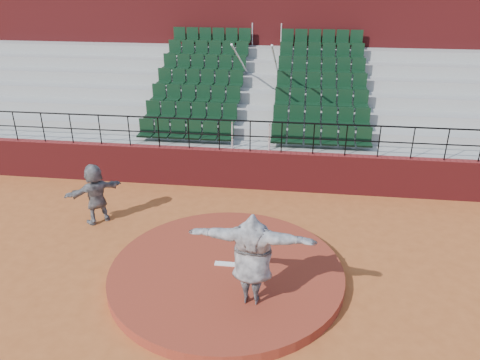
{
  "coord_description": "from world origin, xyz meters",
  "views": [
    {
      "loc": [
        1.5,
        -9.01,
        6.71
      ],
      "look_at": [
        0.0,
        2.5,
        1.4
      ],
      "focal_mm": 35.0,
      "sensor_mm": 36.0,
      "label": 1
    }
  ],
  "objects": [
    {
      "name": "ground",
      "position": [
        0.0,
        0.0,
        0.0
      ],
      "size": [
        90.0,
        90.0,
        0.0
      ],
      "primitive_type": "plane",
      "color": "#AE5727",
      "rests_on": "ground"
    },
    {
      "name": "pitchers_mound",
      "position": [
        0.0,
        0.0,
        0.12
      ],
      "size": [
        5.5,
        5.5,
        0.25
      ],
      "primitive_type": "cylinder",
      "color": "maroon",
      "rests_on": "ground"
    },
    {
      "name": "pitching_rubber",
      "position": [
        0.0,
        0.15,
        0.27
      ],
      "size": [
        0.6,
        0.15,
        0.03
      ],
      "primitive_type": "cube",
      "color": "white",
      "rests_on": "pitchers_mound"
    },
    {
      "name": "boundary_wall",
      "position": [
        0.0,
        5.0,
        0.65
      ],
      "size": [
        24.0,
        0.3,
        1.3
      ],
      "primitive_type": "cube",
      "color": "maroon",
      "rests_on": "ground"
    },
    {
      "name": "wall_railing",
      "position": [
        0.0,
        5.0,
        2.03
      ],
      "size": [
        24.04,
        0.05,
        1.03
      ],
      "color": "black",
      "rests_on": "boundary_wall"
    },
    {
      "name": "seating_deck",
      "position": [
        0.0,
        8.65,
        1.44
      ],
      "size": [
        24.0,
        5.97,
        4.63
      ],
      "color": "#989892",
      "rests_on": "ground"
    },
    {
      "name": "press_box_facade",
      "position": [
        0.0,
        12.6,
        3.55
      ],
      "size": [
        24.0,
        3.0,
        7.1
      ],
      "primitive_type": "cube",
      "color": "maroon",
      "rests_on": "ground"
    },
    {
      "name": "pitcher",
      "position": [
        0.71,
        -1.06,
        1.29
      ],
      "size": [
        2.6,
        0.83,
        2.09
      ],
      "primitive_type": "imported",
      "rotation": [
        0.0,
        0.0,
        3.09
      ],
      "color": "black",
      "rests_on": "pitchers_mound"
    },
    {
      "name": "fielder",
      "position": [
        -4.07,
        2.17,
        0.89
      ],
      "size": [
        1.56,
        1.5,
        1.77
      ],
      "primitive_type": "imported",
      "rotation": [
        0.0,
        0.0,
        3.89
      ],
      "color": "black",
      "rests_on": "ground"
    }
  ]
}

